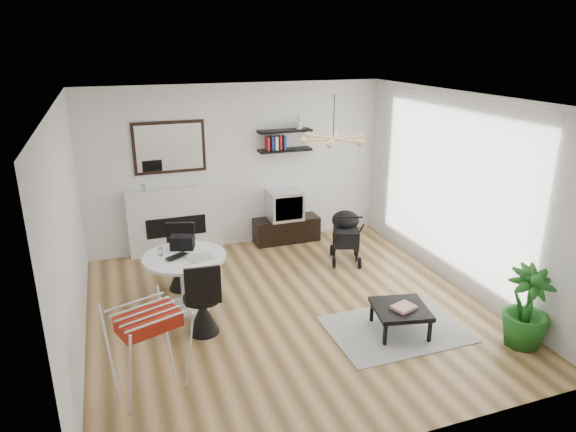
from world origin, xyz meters
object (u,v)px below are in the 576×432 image
object	(u,v)px
fireplace	(175,213)
stroller	(346,238)
dining_table	(186,274)
coffee_table	(401,310)
crt_tv	(284,205)
potted_plant	(527,308)
drying_rack	(149,351)
tv_console	(286,230)

from	to	relation	value
fireplace	stroller	distance (m)	2.78
dining_table	coffee_table	size ratio (longest dim) A/B	1.42
crt_tv	potted_plant	world-z (taller)	potted_plant
fireplace	coffee_table	bearing A→B (deg)	-57.24
dining_table	drying_rack	world-z (taller)	drying_rack
tv_console	stroller	world-z (taller)	stroller
fireplace	drying_rack	xyz separation A→B (m)	(-0.74, -3.59, -0.18)
fireplace	stroller	world-z (taller)	fireplace
coffee_table	crt_tv	bearing A→B (deg)	95.93
dining_table	potted_plant	bearing A→B (deg)	-30.99
dining_table	stroller	bearing A→B (deg)	16.39
tv_console	drying_rack	distance (m)	4.34
fireplace	crt_tv	xyz separation A→B (m)	(1.83, -0.13, -0.01)
drying_rack	dining_table	bearing A→B (deg)	49.45
fireplace	coffee_table	world-z (taller)	fireplace
crt_tv	drying_rack	xyz separation A→B (m)	(-2.58, -3.45, -0.17)
fireplace	potted_plant	world-z (taller)	fireplace
tv_console	potted_plant	world-z (taller)	potted_plant
stroller	drying_rack	bearing A→B (deg)	-123.73
fireplace	crt_tv	size ratio (longest dim) A/B	3.80
potted_plant	crt_tv	bearing A→B (deg)	110.99
dining_table	potted_plant	size ratio (longest dim) A/B	1.10
tv_console	crt_tv	xyz separation A→B (m)	(-0.04, -0.00, 0.46)
dining_table	fireplace	bearing A→B (deg)	85.73
tv_console	stroller	bearing A→B (deg)	-60.57
fireplace	coffee_table	distance (m)	4.03
stroller	potted_plant	distance (m)	3.00
drying_rack	potted_plant	bearing A→B (deg)	-27.16
fireplace	potted_plant	bearing A→B (deg)	-50.66
crt_tv	stroller	xyz separation A→B (m)	(0.65, -1.08, -0.29)
crt_tv	dining_table	size ratio (longest dim) A/B	0.54
crt_tv	fireplace	bearing A→B (deg)	175.80
drying_rack	stroller	distance (m)	4.01
tv_console	drying_rack	bearing A→B (deg)	-127.11
drying_rack	crt_tv	bearing A→B (deg)	33.08
stroller	coffee_table	size ratio (longest dim) A/B	1.20
tv_console	dining_table	world-z (taller)	dining_table
fireplace	dining_table	size ratio (longest dim) A/B	2.06
dining_table	coffee_table	xyz separation A→B (m)	(2.32, -1.39, -0.21)
crt_tv	dining_table	bearing A→B (deg)	-136.95
fireplace	drying_rack	world-z (taller)	fireplace
crt_tv	drying_rack	bearing A→B (deg)	-126.74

